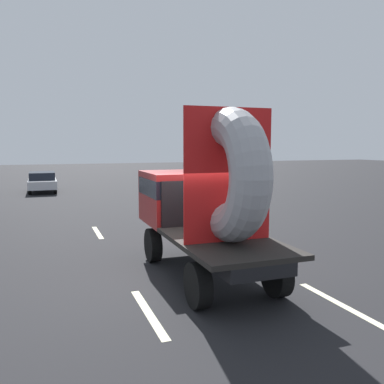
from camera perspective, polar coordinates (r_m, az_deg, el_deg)
The scene contains 7 objects.
ground_plane at distance 9.44m, azimuth 0.71°, elevation -12.19°, with size 120.00×120.00×0.00m, color black.
flatbed_truck at distance 9.46m, azimuth 1.57°, elevation -0.88°, with size 2.02×5.24×3.79m.
distant_sedan at distance 28.13m, azimuth -20.30°, elevation 1.43°, with size 1.71×4.00×1.30m.
lane_dash_left_near at distance 7.75m, azimuth -6.14°, elevation -16.52°, with size 2.32×0.16×0.01m, color beige.
lane_dash_left_far at distance 14.62m, azimuth -13.14°, elevation -5.56°, with size 2.09×0.16×0.01m, color beige.
lane_dash_right_near at distance 8.56m, azimuth 20.19°, elevation -14.61°, with size 2.45×0.16×0.01m, color beige.
lane_dash_right_far at distance 15.31m, azimuth 0.33°, elevation -4.84°, with size 2.39×0.16×0.01m, color beige.
Camera 1 is at (-3.19, -8.35, 3.05)m, focal length 37.94 mm.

